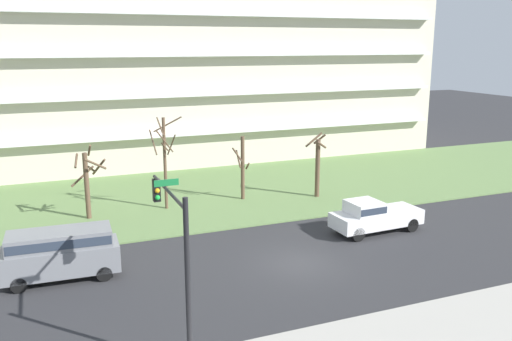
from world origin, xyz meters
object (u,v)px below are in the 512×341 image
Objects in this scene: tree_center at (242,167)px; van_gray_near_left at (61,251)px; tree_far_left at (88,180)px; tree_left at (165,158)px; tree_right at (318,165)px; pickup_white_center_left at (373,215)px; traffic_signal_mast at (175,237)px.

tree_center is 15.45m from van_gray_near_left.
tree_left reaches higher than tree_far_left.
tree_right is at bearing -6.32° from tree_left.
pickup_white_center_left is (4.66, -9.11, -1.34)m from tree_center.
tree_left is at bearing -178.13° from tree_center.
traffic_signal_mast is (-13.98, -15.19, 1.72)m from tree_right.
van_gray_near_left is (-12.45, -9.10, -0.96)m from tree_center.
pickup_white_center_left is at bearing -62.93° from tree_center.
tree_right reaches higher than tree_center.
van_gray_near_left is (-17.61, -7.75, -0.98)m from tree_right.
tree_right is 7.89m from pickup_white_center_left.
tree_left is 5.58m from tree_center.
traffic_signal_mast is at bearing -132.61° from tree_right.
tree_far_left is 0.87× the size of pickup_white_center_left.
tree_far_left is at bearing -177.63° from tree_left.
tree_far_left is at bearing 95.45° from traffic_signal_mast.
tree_center reaches higher than van_gray_near_left.
van_gray_near_left is 0.88× the size of traffic_signal_mast.
tree_center is at bearing 1.87° from tree_left.
traffic_signal_mast reaches higher than van_gray_near_left.
tree_center is 0.76× the size of traffic_signal_mast.
tree_far_left is 1.05× the size of tree_center.
tree_left reaches higher than van_gray_near_left.
tree_center is 0.86× the size of van_gray_near_left.
tree_far_left is 9.04m from van_gray_near_left.
tree_far_left is 5.00m from tree_left.
tree_right is at bearing 47.39° from traffic_signal_mast.
tree_right reaches higher than van_gray_near_left.
pickup_white_center_left is (17.10, -0.01, -0.38)m from van_gray_near_left.
tree_far_left is 17.43m from pickup_white_center_left.
traffic_signal_mast reaches higher than tree_right.
tree_right is 20.71m from traffic_signal_mast.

